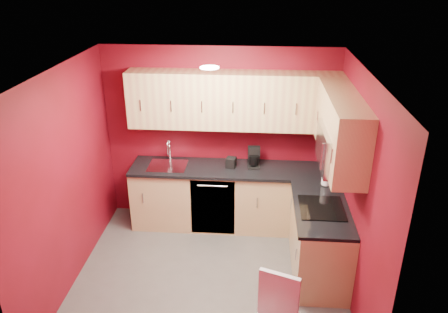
# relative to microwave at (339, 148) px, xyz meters

# --- Properties ---
(floor) EXTENTS (3.20, 3.20, 0.00)m
(floor) POSITION_rel_microwave_xyz_m (-1.39, -0.20, -1.66)
(floor) COLOR #4E4B49
(floor) RESTS_ON ground
(ceiling) EXTENTS (3.20, 3.20, 0.00)m
(ceiling) POSITION_rel_microwave_xyz_m (-1.39, -0.20, 0.84)
(ceiling) COLOR white
(ceiling) RESTS_ON wall_back
(wall_back) EXTENTS (3.20, 0.00, 3.20)m
(wall_back) POSITION_rel_microwave_xyz_m (-1.39, 1.30, -0.41)
(wall_back) COLOR maroon
(wall_back) RESTS_ON floor
(wall_front) EXTENTS (3.20, 0.00, 3.20)m
(wall_front) POSITION_rel_microwave_xyz_m (-1.39, -1.70, -0.41)
(wall_front) COLOR maroon
(wall_front) RESTS_ON floor
(wall_left) EXTENTS (0.00, 3.00, 3.00)m
(wall_left) POSITION_rel_microwave_xyz_m (-2.99, -0.20, -0.41)
(wall_left) COLOR maroon
(wall_left) RESTS_ON floor
(wall_right) EXTENTS (0.00, 3.00, 3.00)m
(wall_right) POSITION_rel_microwave_xyz_m (0.21, -0.20, -0.41)
(wall_right) COLOR maroon
(wall_right) RESTS_ON floor
(base_cabinets_back) EXTENTS (2.80, 0.60, 0.87)m
(base_cabinets_back) POSITION_rel_microwave_xyz_m (-1.19, 1.00, -1.22)
(base_cabinets_back) COLOR tan
(base_cabinets_back) RESTS_ON floor
(base_cabinets_right) EXTENTS (0.60, 1.30, 0.87)m
(base_cabinets_right) POSITION_rel_microwave_xyz_m (-0.09, 0.05, -1.22)
(base_cabinets_right) COLOR tan
(base_cabinets_right) RESTS_ON floor
(countertop_back) EXTENTS (2.80, 0.63, 0.04)m
(countertop_back) POSITION_rel_microwave_xyz_m (-1.19, 0.99, -0.77)
(countertop_back) COLOR black
(countertop_back) RESTS_ON base_cabinets_back
(countertop_right) EXTENTS (0.63, 1.27, 0.04)m
(countertop_right) POSITION_rel_microwave_xyz_m (-0.11, 0.04, -0.77)
(countertop_right) COLOR black
(countertop_right) RESTS_ON base_cabinets_right
(upper_cabinets_back) EXTENTS (2.80, 0.35, 0.75)m
(upper_cabinets_back) POSITION_rel_microwave_xyz_m (-1.19, 1.13, 0.17)
(upper_cabinets_back) COLOR tan
(upper_cabinets_back) RESTS_ON wall_back
(upper_cabinets_right) EXTENTS (0.35, 1.55, 0.75)m
(upper_cabinets_right) POSITION_rel_microwave_xyz_m (0.03, 0.24, 0.23)
(upper_cabinets_right) COLOR tan
(upper_cabinets_right) RESTS_ON wall_right
(microwave) EXTENTS (0.42, 0.76, 0.42)m
(microwave) POSITION_rel_microwave_xyz_m (0.00, 0.00, 0.00)
(microwave) COLOR silver
(microwave) RESTS_ON upper_cabinets_right
(cooktop) EXTENTS (0.50, 0.55, 0.01)m
(cooktop) POSITION_rel_microwave_xyz_m (-0.11, 0.00, -0.74)
(cooktop) COLOR black
(cooktop) RESTS_ON countertop_right
(sink) EXTENTS (0.52, 0.42, 0.35)m
(sink) POSITION_rel_microwave_xyz_m (-2.09, 1.00, -0.72)
(sink) COLOR silver
(sink) RESTS_ON countertop_back
(dishwasher_front) EXTENTS (0.60, 0.02, 0.82)m
(dishwasher_front) POSITION_rel_microwave_xyz_m (-1.44, 0.71, -1.22)
(dishwasher_front) COLOR black
(dishwasher_front) RESTS_ON base_cabinets_back
(downlight) EXTENTS (0.20, 0.20, 0.01)m
(downlight) POSITION_rel_microwave_xyz_m (-1.39, 0.10, 0.82)
(downlight) COLOR white
(downlight) RESTS_ON ceiling
(coffee_maker) EXTENTS (0.18, 0.23, 0.28)m
(coffee_maker) POSITION_rel_microwave_xyz_m (-0.91, 1.05, -0.61)
(coffee_maker) COLOR black
(coffee_maker) RESTS_ON countertop_back
(napkin_holder) EXTENTS (0.15, 0.15, 0.14)m
(napkin_holder) POSITION_rel_microwave_xyz_m (-1.22, 1.01, -0.68)
(napkin_holder) COLOR black
(napkin_holder) RESTS_ON countertop_back
(paper_towel) EXTENTS (0.17, 0.17, 0.27)m
(paper_towel) POSITION_rel_microwave_xyz_m (0.01, 0.59, -0.61)
(paper_towel) COLOR white
(paper_towel) RESTS_ON countertop_right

